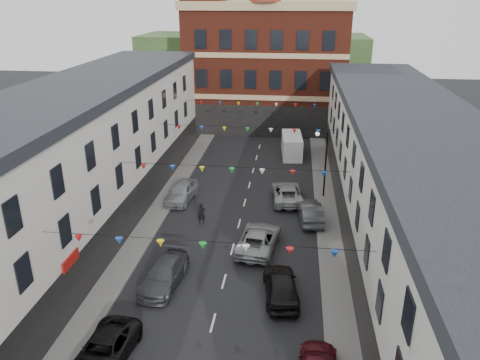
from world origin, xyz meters
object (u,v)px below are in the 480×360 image
at_px(car_left_e, 182,192).
at_px(car_right_d, 281,286).
at_px(car_right_e, 310,212).
at_px(pedestrian, 202,214).
at_px(street_lamp, 323,155).
at_px(car_right_f, 287,193).
at_px(car_left_c, 104,351).
at_px(white_van, 292,145).
at_px(car_left_d, 164,274).
at_px(moving_car, 258,239).

distance_m(car_left_e, car_right_d, 15.90).
height_order(car_right_e, pedestrian, pedestrian).
height_order(street_lamp, car_right_e, street_lamp).
bearing_deg(car_right_f, car_left_e, 0.05).
relative_size(car_left_e, pedestrian, 2.77).
distance_m(car_left_c, pedestrian, 15.34).
bearing_deg(car_right_d, car_left_e, -62.79).
bearing_deg(white_van, car_left_d, -110.18).
bearing_deg(street_lamp, car_left_d, -124.60).
xyz_separation_m(car_left_d, car_left_e, (-1.90, 12.53, 0.07)).
relative_size(car_left_e, car_right_d, 1.00).
bearing_deg(white_van, car_right_d, -94.66).
height_order(car_left_c, car_right_d, car_right_d).
relative_size(car_left_c, moving_car, 0.89).
distance_m(moving_car, pedestrian, 5.77).
distance_m(car_left_e, pedestrian, 4.88).
distance_m(car_left_d, pedestrian, 8.42).
height_order(car_left_e, car_right_f, car_left_e).
bearing_deg(car_left_e, moving_car, -39.65).
relative_size(white_van, pedestrian, 3.11).
xyz_separation_m(car_right_e, car_right_f, (-1.90, 3.61, -0.02)).
relative_size(car_left_c, white_van, 0.92).
height_order(car_left_d, car_right_e, car_right_e).
distance_m(car_left_c, car_right_d, 10.45).
bearing_deg(white_van, street_lamp, -80.40).
xyz_separation_m(car_left_c, pedestrian, (1.81, 15.23, 0.17)).
relative_size(car_right_e, white_van, 0.88).
xyz_separation_m(car_right_d, car_right_f, (-0.00, 14.06, -0.06)).
relative_size(car_right_e, car_right_f, 0.86).
bearing_deg(pedestrian, street_lamp, 21.97).
bearing_deg(car_left_c, car_left_e, 96.57).
relative_size(car_left_c, car_right_e, 1.05).
xyz_separation_m(car_left_e, moving_car, (7.30, -7.48, -0.04)).
relative_size(car_left_d, car_right_d, 1.07).
xyz_separation_m(street_lamp, car_left_d, (-10.15, -14.71, -3.17)).
xyz_separation_m(car_right_f, pedestrian, (-6.51, -5.15, 0.10)).
bearing_deg(car_left_e, car_right_d, -49.05).
bearing_deg(car_right_d, white_van, -98.13).
distance_m(car_left_d, car_right_d, 7.22).
distance_m(car_right_f, white_van, 12.36).
relative_size(street_lamp, pedestrian, 3.50).
height_order(street_lamp, car_right_d, street_lamp).
height_order(car_right_f, pedestrian, pedestrian).
distance_m(car_left_d, car_right_e, 13.47).
bearing_deg(street_lamp, car_right_d, -100.96).
distance_m(street_lamp, car_left_e, 12.63).
bearing_deg(white_van, moving_car, -99.70).
bearing_deg(car_left_c, car_right_e, 62.92).
relative_size(car_right_d, white_van, 0.89).
bearing_deg(car_right_e, car_left_c, 51.53).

